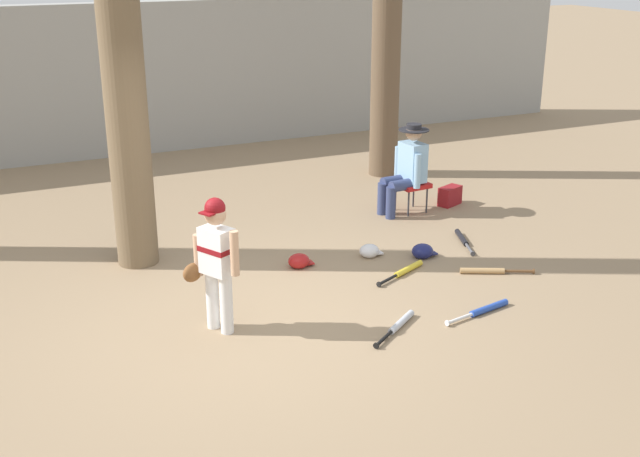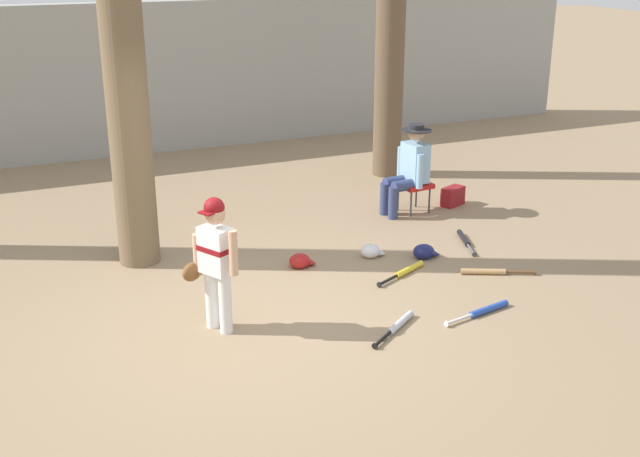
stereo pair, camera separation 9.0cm
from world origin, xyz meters
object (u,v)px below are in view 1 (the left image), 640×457
object	(u,v)px
handbag_beside_stool	(450,196)
batting_helmet_red	(299,261)
batting_helmet_white	(369,251)
folding_stool	(412,186)
bat_black_composite	(463,239)
bat_wood_tan	(488,271)
bat_blue_youth	(484,310)
young_ballplayer	(215,256)
batting_helmet_navy	(423,251)
bat_yellow_trainer	(405,271)
seated_spectator	(406,167)
tree_near_player	(122,63)
tree_behind_spectator	(386,54)
bat_aluminum_silver	(399,325)

from	to	relation	value
handbag_beside_stool	batting_helmet_red	distance (m)	3.02
handbag_beside_stool	batting_helmet_white	distance (m)	2.27
folding_stool	bat_black_composite	xyz separation A→B (m)	(-0.02, -1.27, -0.33)
bat_wood_tan	bat_blue_youth	xyz separation A→B (m)	(-0.61, -0.79, 0.00)
young_ballplayer	batting_helmet_navy	distance (m)	2.88
bat_yellow_trainer	batting_helmet_navy	xyz separation A→B (m)	(0.42, 0.33, 0.04)
bat_yellow_trainer	batting_helmet_white	xyz separation A→B (m)	(-0.13, 0.60, 0.04)
bat_wood_tan	batting_helmet_white	world-z (taller)	batting_helmet_white
folding_stool	batting_helmet_white	bearing A→B (deg)	-136.34
seated_spectator	bat_black_composite	size ratio (longest dim) A/B	1.62
seated_spectator	tree_near_player	bearing A→B (deg)	-176.00
bat_yellow_trainer	bat_blue_youth	bearing A→B (deg)	-79.80
tree_near_player	bat_blue_youth	distance (m)	4.50
tree_behind_spectator	batting_helmet_white	size ratio (longest dim) A/B	16.11
folding_stool	batting_helmet_red	xyz separation A→B (m)	(-2.14, -1.16, -0.29)
tree_behind_spectator	bat_black_composite	bearing A→B (deg)	-100.43
tree_behind_spectator	bat_blue_youth	world-z (taller)	tree_behind_spectator
folding_stool	seated_spectator	xyz separation A→B (m)	(-0.10, -0.01, 0.28)
bat_wood_tan	bat_blue_youth	distance (m)	1.00
tree_behind_spectator	seated_spectator	bearing A→B (deg)	-109.79
bat_yellow_trainer	bat_black_composite	world-z (taller)	same
bat_aluminum_silver	batting_helmet_red	bearing A→B (deg)	98.79
young_ballplayer	bat_black_composite	bearing A→B (deg)	16.15
handbag_beside_stool	bat_black_composite	xyz separation A→B (m)	(-0.65, -1.29, -0.10)
batting_helmet_red	bat_black_composite	bearing A→B (deg)	-2.77
young_ballplayer	batting_helmet_red	size ratio (longest dim) A/B	4.50
young_ballplayer	bat_blue_youth	world-z (taller)	young_ballplayer
batting_helmet_white	bat_blue_youth	bearing A→B (deg)	-79.23
handbag_beside_stool	young_ballplayer	bearing A→B (deg)	-150.74
batting_helmet_white	batting_helmet_navy	world-z (taller)	batting_helmet_navy
seated_spectator	tree_behind_spectator	bearing A→B (deg)	70.21
young_ballplayer	bat_wood_tan	size ratio (longest dim) A/B	1.72
bat_aluminum_silver	bat_wood_tan	bearing A→B (deg)	25.12
folding_stool	batting_helmet_red	distance (m)	2.45
batting_helmet_navy	bat_wood_tan	bearing A→B (deg)	-60.36
tree_behind_spectator	batting_helmet_navy	distance (m)	3.93
handbag_beside_stool	batting_helmet_white	xyz separation A→B (m)	(-1.91, -1.23, -0.06)
batting_helmet_red	tree_near_player	bearing A→B (deg)	150.70
tree_behind_spectator	folding_stool	xyz separation A→B (m)	(-0.54, -1.77, -1.49)
tree_near_player	handbag_beside_stool	xyz separation A→B (m)	(4.38, 0.28, -2.11)
tree_near_player	batting_helmet_white	xyz separation A→B (m)	(2.47, -0.95, -2.17)
bat_black_composite	bat_aluminum_silver	size ratio (longest dim) A/B	1.10
seated_spectator	young_ballplayer	bearing A→B (deg)	-145.98
bat_aluminum_silver	folding_stool	bearing A→B (deg)	57.51
tree_near_player	batting_helmet_white	world-z (taller)	tree_near_player
batting_helmet_navy	bat_aluminum_silver	bearing A→B (deg)	-128.45
young_ballplayer	bat_blue_youth	bearing A→B (deg)	-16.54
young_ballplayer	bat_wood_tan	bearing A→B (deg)	0.96
folding_stool	bat_black_composite	size ratio (longest dim) A/B	0.59
handbag_beside_stool	batting_helmet_navy	distance (m)	2.03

